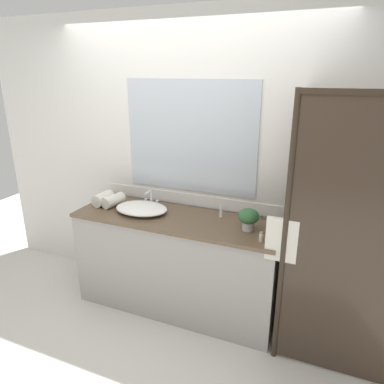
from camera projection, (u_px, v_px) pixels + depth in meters
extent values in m
plane|color=silver|center=(177.00, 305.00, 3.32)|extent=(8.00, 8.00, 0.00)
cube|color=silver|center=(191.00, 163.00, 3.20)|extent=(4.40, 0.05, 2.60)
cube|color=silver|center=(190.00, 200.00, 3.29)|extent=(1.80, 0.01, 0.11)
cube|color=silver|center=(190.00, 137.00, 3.10)|extent=(1.22, 0.01, 0.98)
cube|color=#9E9993|center=(177.00, 264.00, 3.19)|extent=(1.80, 0.56, 0.87)
cube|color=brown|center=(176.00, 219.00, 3.03)|extent=(1.80, 0.58, 0.03)
cylinder|color=#2D2319|center=(285.00, 239.00, 2.42)|extent=(0.04, 0.04, 2.00)
cube|color=#382B21|center=(365.00, 253.00, 2.23)|extent=(0.96, 0.01, 1.96)
cube|color=#382B21|center=(290.00, 223.00, 2.67)|extent=(0.01, 0.57, 1.96)
cylinder|color=#2D2319|center=(283.00, 222.00, 2.39)|extent=(0.32, 0.02, 0.02)
cube|color=silver|center=(282.00, 240.00, 2.44)|extent=(0.22, 0.04, 0.32)
ellipsoid|color=white|center=(141.00, 208.00, 3.13)|extent=(0.48, 0.35, 0.07)
cube|color=silver|center=(152.00, 204.00, 3.30)|extent=(0.17, 0.04, 0.02)
cylinder|color=silver|center=(151.00, 197.00, 3.28)|extent=(0.02, 0.02, 0.13)
cylinder|color=silver|center=(148.00, 192.00, 3.21)|extent=(0.02, 0.11, 0.02)
cylinder|color=silver|center=(146.00, 200.00, 3.32)|extent=(0.02, 0.02, 0.04)
cylinder|color=silver|center=(157.00, 202.00, 3.27)|extent=(0.02, 0.02, 0.04)
cylinder|color=beige|center=(248.00, 226.00, 2.78)|extent=(0.09, 0.09, 0.07)
ellipsoid|color=#2F5E33|center=(249.00, 216.00, 2.75)|extent=(0.17, 0.17, 0.12)
cylinder|color=silver|center=(261.00, 238.00, 2.59)|extent=(0.03, 0.03, 0.06)
cylinder|color=#9E895B|center=(261.00, 233.00, 2.58)|extent=(0.02, 0.02, 0.01)
cylinder|color=white|center=(221.00, 212.00, 3.02)|extent=(0.03, 0.03, 0.09)
cylinder|color=#B7B2A8|center=(221.00, 207.00, 3.01)|extent=(0.02, 0.02, 0.01)
cylinder|color=silver|center=(103.00, 199.00, 3.30)|extent=(0.13, 0.21, 0.12)
cylinder|color=silver|center=(114.00, 200.00, 3.27)|extent=(0.15, 0.23, 0.11)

